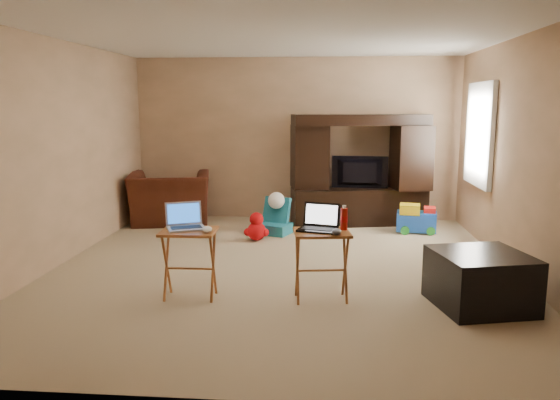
# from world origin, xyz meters

# --- Properties ---
(floor) EXTENTS (5.50, 5.50, 0.00)m
(floor) POSITION_xyz_m (0.00, 0.00, 0.00)
(floor) COLOR tan
(floor) RESTS_ON ground
(ceiling) EXTENTS (5.50, 5.50, 0.00)m
(ceiling) POSITION_xyz_m (0.00, 0.00, 2.50)
(ceiling) COLOR silver
(ceiling) RESTS_ON ground
(wall_back) EXTENTS (5.00, 0.00, 5.00)m
(wall_back) POSITION_xyz_m (0.00, 2.75, 1.25)
(wall_back) COLOR tan
(wall_back) RESTS_ON ground
(wall_front) EXTENTS (5.00, 0.00, 5.00)m
(wall_front) POSITION_xyz_m (0.00, -2.75, 1.25)
(wall_front) COLOR tan
(wall_front) RESTS_ON ground
(wall_left) EXTENTS (0.00, 5.50, 5.50)m
(wall_left) POSITION_xyz_m (-2.50, 0.00, 1.25)
(wall_left) COLOR tan
(wall_left) RESTS_ON ground
(wall_right) EXTENTS (0.00, 5.50, 5.50)m
(wall_right) POSITION_xyz_m (2.50, 0.00, 1.25)
(wall_right) COLOR tan
(wall_right) RESTS_ON ground
(window_pane) EXTENTS (0.00, 1.20, 1.20)m
(window_pane) POSITION_xyz_m (2.48, 1.55, 1.40)
(window_pane) COLOR white
(window_pane) RESTS_ON ground
(window_frame) EXTENTS (0.06, 1.14, 1.34)m
(window_frame) POSITION_xyz_m (2.46, 1.55, 1.40)
(window_frame) COLOR white
(window_frame) RESTS_ON ground
(entertainment_center) EXTENTS (2.07, 0.90, 1.64)m
(entertainment_center) POSITION_xyz_m (0.97, 2.36, 0.82)
(entertainment_center) COLOR black
(entertainment_center) RESTS_ON floor
(television) EXTENTS (0.84, 0.16, 0.48)m
(television) POSITION_xyz_m (0.97, 2.31, 0.79)
(television) COLOR black
(television) RESTS_ON entertainment_center
(recliner) EXTENTS (1.37, 1.26, 0.77)m
(recliner) POSITION_xyz_m (-1.88, 2.20, 0.38)
(recliner) COLOR #45190E
(recliner) RESTS_ON floor
(child_rocker) EXTENTS (0.51, 0.54, 0.51)m
(child_rocker) POSITION_xyz_m (-0.22, 1.62, 0.25)
(child_rocker) COLOR #17687F
(child_rocker) RESTS_ON floor
(plush_toy) EXTENTS (0.35, 0.29, 0.38)m
(plush_toy) POSITION_xyz_m (-0.43, 1.22, 0.19)
(plush_toy) COLOR red
(plush_toy) RESTS_ON floor
(push_toy) EXTENTS (0.61, 0.48, 0.41)m
(push_toy) POSITION_xyz_m (1.76, 1.87, 0.21)
(push_toy) COLOR blue
(push_toy) RESTS_ON floor
(ottoman) EXTENTS (0.92, 0.92, 0.49)m
(ottoman) POSITION_xyz_m (1.86, -1.00, 0.25)
(ottoman) COLOR black
(ottoman) RESTS_ON floor
(tray_table_left) EXTENTS (0.51, 0.41, 0.65)m
(tray_table_left) POSITION_xyz_m (-0.77, -1.00, 0.32)
(tray_table_left) COLOR #A86128
(tray_table_left) RESTS_ON floor
(tray_table_right) EXTENTS (0.55, 0.47, 0.65)m
(tray_table_right) POSITION_xyz_m (0.45, -0.96, 0.33)
(tray_table_right) COLOR brown
(tray_table_right) RESTS_ON floor
(laptop_left) EXTENTS (0.42, 0.39, 0.24)m
(laptop_left) POSITION_xyz_m (-0.80, -0.97, 0.77)
(laptop_left) COLOR #ABACB0
(laptop_left) RESTS_ON tray_table_left
(laptop_right) EXTENTS (0.40, 0.36, 0.24)m
(laptop_right) POSITION_xyz_m (0.41, -0.94, 0.77)
(laptop_right) COLOR black
(laptop_right) RESTS_ON tray_table_right
(mouse_left) EXTENTS (0.10, 0.14, 0.05)m
(mouse_left) POSITION_xyz_m (-0.58, -1.07, 0.67)
(mouse_left) COLOR white
(mouse_left) RESTS_ON tray_table_left
(mouse_right) EXTENTS (0.10, 0.14, 0.05)m
(mouse_right) POSITION_xyz_m (0.58, -1.08, 0.68)
(mouse_right) COLOR #39393D
(mouse_right) RESTS_ON tray_table_right
(water_bottle) EXTENTS (0.06, 0.06, 0.20)m
(water_bottle) POSITION_xyz_m (0.65, -0.88, 0.75)
(water_bottle) COLOR #B6140B
(water_bottle) RESTS_ON tray_table_right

